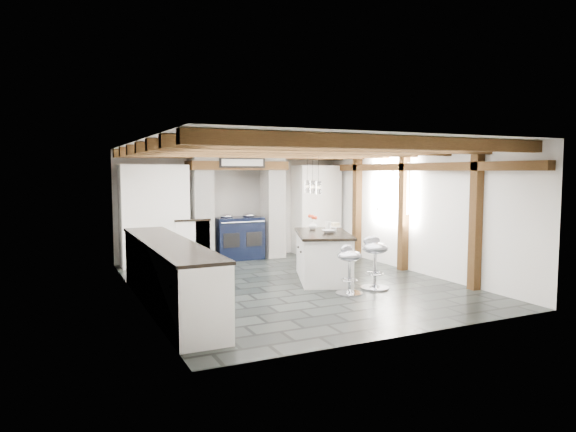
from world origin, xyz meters
name	(u,v)px	position (x,y,z in m)	size (l,w,h in m)	color
ground	(293,284)	(0.00, 0.00, 0.00)	(6.00, 6.00, 0.00)	black
room_shell	(230,215)	(-0.61, 1.42, 1.07)	(6.00, 6.03, 6.00)	white
range_cooker	(238,237)	(0.00, 2.68, 0.47)	(1.00, 0.63, 0.99)	black
kitchen_island	(323,255)	(0.62, 0.09, 0.42)	(1.41, 1.86, 1.09)	white
bar_stool_near	(375,256)	(1.02, -0.89, 0.52)	(0.49, 0.49, 0.84)	silver
bar_stool_far	(349,264)	(0.45, -1.03, 0.47)	(0.47, 0.47, 0.76)	silver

